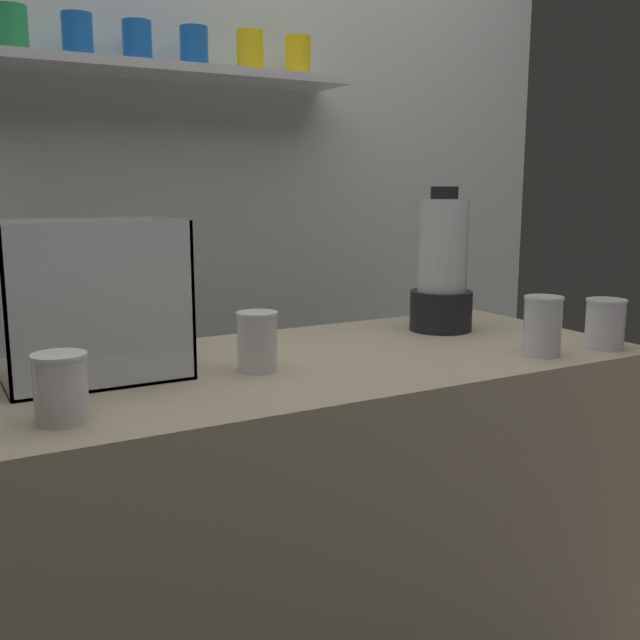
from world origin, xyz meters
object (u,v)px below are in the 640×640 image
juice_cup_beet_far_left (61,392)px  juice_cup_carrot_left (257,345)px  blender_pitcher (442,272)px  juice_cup_carrot_middle (542,330)px  carrot_display_bin (95,328)px  juice_cup_mango_right (605,327)px

juice_cup_beet_far_left → juice_cup_carrot_left: 0.42m
blender_pitcher → juice_cup_carrot_middle: blender_pitcher is taller
juice_cup_beet_far_left → blender_pitcher: bearing=17.1°
juice_cup_carrot_left → carrot_display_bin: bearing=159.7°
carrot_display_bin → juice_cup_carrot_middle: (0.87, -0.28, -0.04)m
carrot_display_bin → juice_cup_carrot_left: (0.29, -0.11, -0.04)m
juice_cup_carrot_left → juice_cup_carrot_middle: (0.59, -0.18, 0.00)m
juice_cup_beet_far_left → juice_cup_mango_right: bearing=-2.4°
carrot_display_bin → juice_cup_mango_right: size_ratio=2.94×
carrot_display_bin → juice_cup_carrot_left: size_ratio=2.80×
carrot_display_bin → juice_cup_beet_far_left: (-0.11, -0.25, -0.05)m
blender_pitcher → juice_cup_carrot_middle: size_ratio=2.79×
carrot_display_bin → juice_cup_mango_right: bearing=-16.0°
carrot_display_bin → juice_cup_beet_far_left: bearing=-113.1°
blender_pitcher → juice_cup_beet_far_left: size_ratio=3.32×
carrot_display_bin → juice_cup_carrot_left: carrot_display_bin is taller
blender_pitcher → juice_cup_mango_right: blender_pitcher is taller
carrot_display_bin → blender_pitcher: size_ratio=0.91×
juice_cup_beet_far_left → juice_cup_mango_right: 1.16m
juice_cup_carrot_middle → blender_pitcher: bearing=91.8°
juice_cup_mango_right → juice_cup_carrot_left: bearing=165.6°
juice_cup_beet_far_left → juice_cup_carrot_left: bearing=20.4°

